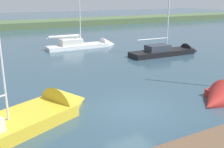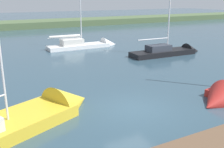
# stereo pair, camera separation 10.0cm
# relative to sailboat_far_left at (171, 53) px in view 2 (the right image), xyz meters

# --- Properties ---
(ground_plane) EXTENTS (200.00, 200.00, 0.00)m
(ground_plane) POSITION_rel_sailboat_far_left_xyz_m (10.94, 9.77, -0.16)
(ground_plane) COLOR #2D4756
(far_shoreline) EXTENTS (180.00, 8.00, 2.40)m
(far_shoreline) POSITION_rel_sailboat_far_left_xyz_m (10.94, -33.29, -0.16)
(far_shoreline) COLOR #4C603D
(far_shoreline) RESTS_ON ground_plane
(sailboat_far_left) EXTENTS (8.31, 2.13, 10.17)m
(sailboat_far_left) POSITION_rel_sailboat_far_left_xyz_m (0.00, 0.00, 0.00)
(sailboat_far_left) COLOR black
(sailboat_far_left) RESTS_ON ground_plane
(sailboat_behind_pier) EXTENTS (8.46, 1.89, 10.75)m
(sailboat_behind_pier) POSITION_rel_sailboat_far_left_xyz_m (5.96, -7.75, 0.06)
(sailboat_behind_pier) COLOR white
(sailboat_behind_pier) RESTS_ON ground_plane
(sailboat_mid_channel) EXTENTS (9.84, 6.00, 9.80)m
(sailboat_mid_channel) POSITION_rel_sailboat_far_left_xyz_m (16.41, 8.95, 0.03)
(sailboat_mid_channel) COLOR gold
(sailboat_mid_channel) RESTS_ON ground_plane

